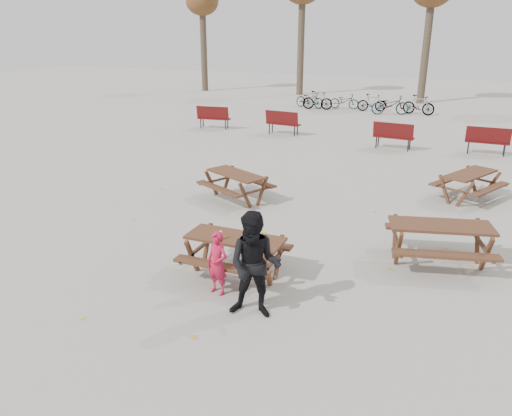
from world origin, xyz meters
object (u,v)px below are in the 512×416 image
at_px(main_picnic_table, 235,246).
at_px(food_tray, 250,242).
at_px(child, 217,263).
at_px(picnic_table_east, 439,244).
at_px(adult, 255,266).
at_px(picnic_table_far, 469,186).
at_px(picnic_table_north, 236,186).
at_px(soda_bottle, 221,236).

bearing_deg(main_picnic_table, food_tray, -22.26).
distance_m(main_picnic_table, food_tray, 0.45).
bearing_deg(child, picnic_table_east, 51.28).
relative_size(adult, picnic_table_far, 1.03).
height_order(main_picnic_table, picnic_table_north, main_picnic_table).
bearing_deg(adult, food_tray, 106.51).
relative_size(food_tray, soda_bottle, 1.06).
height_order(adult, picnic_table_north, adult).
xyz_separation_m(soda_bottle, picnic_table_far, (4.14, 6.57, -0.48)).
height_order(soda_bottle, picnic_table_east, soda_bottle).
xyz_separation_m(food_tray, picnic_table_north, (-2.17, 4.08, -0.42)).
bearing_deg(soda_bottle, picnic_table_far, 57.79).
bearing_deg(picnic_table_far, food_tray, 178.51).
bearing_deg(main_picnic_table, picnic_table_east, 29.50).
distance_m(main_picnic_table, picnic_table_north, 4.33).
distance_m(soda_bottle, picnic_table_far, 7.77).
distance_m(child, picnic_table_far, 8.12).
xyz_separation_m(child, picnic_table_east, (3.46, 2.69, -0.16)).
xyz_separation_m(food_tray, child, (-0.36, -0.59, -0.22)).
bearing_deg(picnic_table_far, picnic_table_east, -158.99).
distance_m(picnic_table_north, picnic_table_far, 6.24).
bearing_deg(picnic_table_north, adult, -36.16).
height_order(food_tray, picnic_table_east, picnic_table_east).
distance_m(soda_bottle, adult, 1.42).
xyz_separation_m(child, picnic_table_north, (-1.80, 4.67, -0.20)).
bearing_deg(food_tray, picnic_table_east, 34.27).
bearing_deg(child, food_tray, 71.51).
bearing_deg(soda_bottle, main_picnic_table, 46.81).
relative_size(soda_bottle, adult, 0.10).
height_order(food_tray, picnic_table_north, food_tray).
bearing_deg(picnic_table_east, child, -156.36).
height_order(adult, picnic_table_east, adult).
height_order(child, picnic_table_north, child).
bearing_deg(soda_bottle, adult, -41.42).
distance_m(picnic_table_east, picnic_table_far, 4.43).
relative_size(food_tray, adult, 0.10).
distance_m(adult, picnic_table_north, 5.75).
relative_size(soda_bottle, picnic_table_north, 0.10).
xyz_separation_m(main_picnic_table, food_tray, (0.37, -0.15, 0.21)).
distance_m(picnic_table_east, picnic_table_north, 5.62).
height_order(food_tray, picnic_table_far, food_tray).
xyz_separation_m(child, picnic_table_far, (3.94, 7.10, -0.20)).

